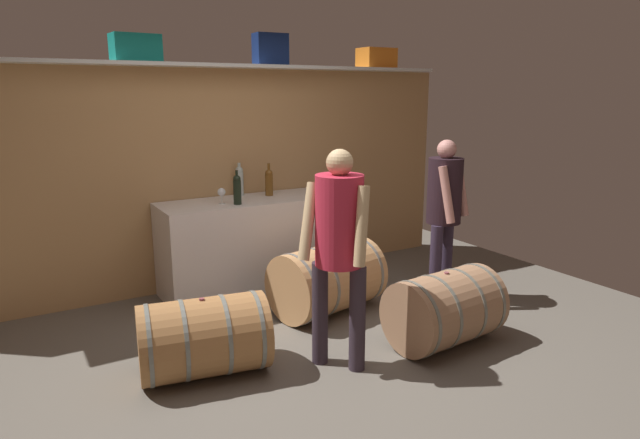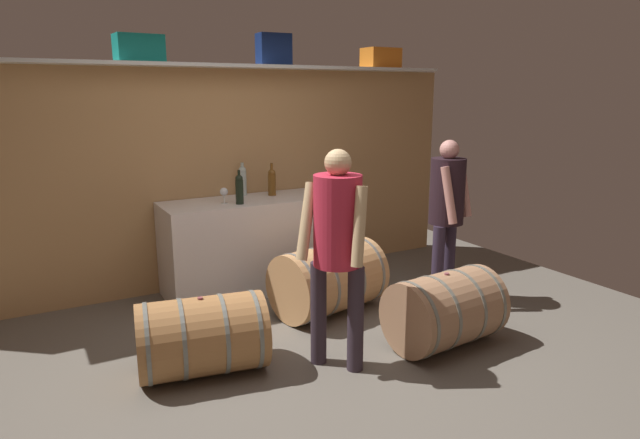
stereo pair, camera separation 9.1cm
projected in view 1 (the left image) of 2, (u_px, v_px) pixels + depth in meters
ground_plane at (279, 339)px, 4.41m from camera, size 6.73×7.27×0.02m
back_wall_panel at (209, 180)px, 5.45m from camera, size 5.53×0.10×2.14m
high_shelf_board at (209, 66)px, 5.08m from camera, size 5.09×0.40×0.03m
toolcase_teal at (136, 48)px, 4.72m from camera, size 0.41×0.26×0.23m
toolcase_navy at (270, 49)px, 5.35m from camera, size 0.33×0.21×0.30m
toolcase_orange at (376, 58)px, 5.99m from camera, size 0.38×0.28×0.21m
work_cabinet at (252, 245)px, 5.41m from camera, size 1.76×0.64×0.91m
wine_bottle_clear at (240, 180)px, 5.48m from camera, size 0.08×0.08×0.33m
wine_bottle_dark at (237, 189)px, 5.04m from camera, size 0.07×0.07×0.32m
wine_bottle_amber at (269, 182)px, 5.47m from camera, size 0.08×0.08×0.32m
wine_glass at (222, 193)px, 5.07m from camera, size 0.08×0.08×0.15m
wine_barrel_near at (327, 279)px, 4.86m from camera, size 1.04×0.78×0.62m
wine_barrel_far at (204, 337)px, 3.78m from camera, size 0.94×0.69×0.56m
wine_barrel_flank at (445, 309)px, 4.24m from camera, size 0.88×0.63×0.59m
winemaker_pouring at (445, 203)px, 5.08m from camera, size 0.47×0.42×1.50m
visitor_tasting at (339, 237)px, 3.74m from camera, size 0.48×0.48×1.56m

